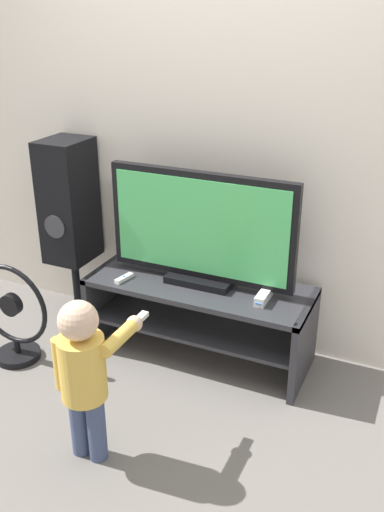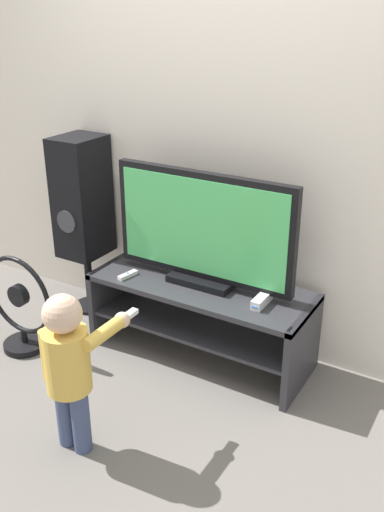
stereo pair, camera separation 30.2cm
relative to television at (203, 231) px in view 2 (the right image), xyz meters
The scene contains 9 objects.
ground_plane 0.82m from the television, 90.00° to the right, with size 16.00×16.00×0.00m, color slate.
wall_back 0.60m from the television, 90.00° to the left, with size 10.00×0.06×2.60m.
tv_stand 0.47m from the television, 90.00° to the right, with size 1.27×0.48×0.46m.
television is the anchor object (origin of this frame).
game_console 0.49m from the television, ahead, with size 0.05×0.17×0.05m.
remote_primary 0.53m from the television, 159.29° to the right, with size 0.06×0.13×0.03m.
child 1.02m from the television, 97.10° to the right, with size 0.30×0.46×0.80m.
speaker_tower 0.93m from the television, behind, with size 0.26×0.32×1.17m.
floor_fan 1.18m from the television, 152.22° to the right, with size 0.49×0.26×0.60m.
Camera 2 is at (1.41, -2.23, 1.91)m, focal length 40.00 mm.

